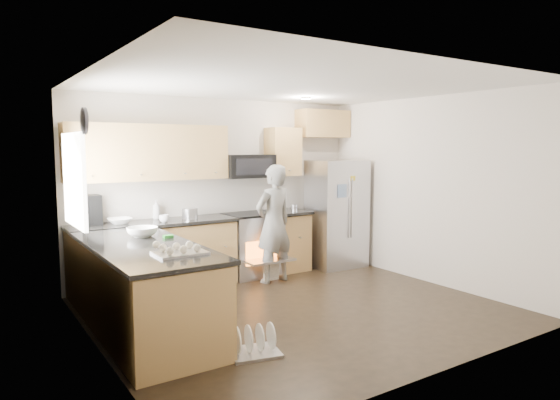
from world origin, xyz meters
TOP-DOWN VIEW (x-y plane):
  - ground at (0.00, 0.00)m, footprint 4.50×4.50m
  - room_shell at (-0.04, 0.02)m, footprint 4.54×4.04m
  - back_cabinet_run at (-0.59, 1.75)m, footprint 4.45×0.64m
  - peninsula at (-1.75, 0.25)m, footprint 0.96×2.36m
  - stove_range at (0.35, 1.69)m, footprint 0.76×0.97m
  - refrigerator at (1.77, 1.45)m, footprint 0.86×0.68m
  - person at (0.42, 1.20)m, footprint 0.65×0.48m
  - dish_rack at (-1.08, -0.82)m, footprint 0.52×0.45m

SIDE VIEW (x-z plane):
  - ground at x=0.00m, z-range 0.00..0.00m
  - dish_rack at x=-1.08m, z-range -0.06..0.22m
  - peninsula at x=-1.75m, z-range -0.05..0.98m
  - stove_range at x=0.35m, z-range -0.22..1.57m
  - person at x=0.42m, z-range 0.00..1.66m
  - refrigerator at x=1.77m, z-range 0.00..1.69m
  - back_cabinet_run at x=-0.59m, z-range -0.29..2.21m
  - room_shell at x=-0.04m, z-range 0.36..2.98m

